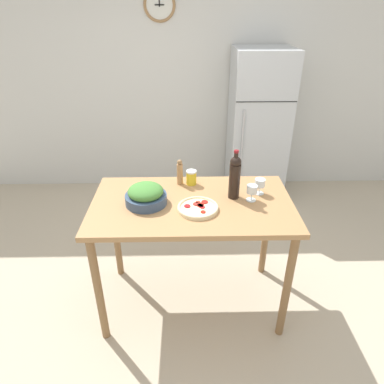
# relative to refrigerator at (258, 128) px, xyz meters

# --- Properties ---
(ground_plane) EXTENTS (14.00, 14.00, 0.00)m
(ground_plane) POSITION_rel_refrigerator_xyz_m (-0.80, -1.78, -0.87)
(ground_plane) COLOR #BCAD93
(wall_back) EXTENTS (6.40, 0.09, 2.60)m
(wall_back) POSITION_rel_refrigerator_xyz_m (-0.80, 0.35, 0.43)
(wall_back) COLOR silver
(wall_back) RESTS_ON ground_plane
(refrigerator) EXTENTS (0.64, 0.63, 1.75)m
(refrigerator) POSITION_rel_refrigerator_xyz_m (0.00, 0.00, 0.00)
(refrigerator) COLOR #B7BCC1
(refrigerator) RESTS_ON ground_plane
(prep_counter) EXTENTS (1.41, 0.79, 0.94)m
(prep_counter) POSITION_rel_refrigerator_xyz_m (-0.80, -1.78, -0.05)
(prep_counter) COLOR #A87A4C
(prep_counter) RESTS_ON ground_plane
(wine_bottle) EXTENTS (0.08, 0.08, 0.36)m
(wine_bottle) POSITION_rel_refrigerator_xyz_m (-0.51, -1.71, 0.24)
(wine_bottle) COLOR black
(wine_bottle) RESTS_ON prep_counter
(wine_glass_near) EXTENTS (0.07, 0.07, 0.12)m
(wine_glass_near) POSITION_rel_refrigerator_xyz_m (-0.39, -1.76, 0.15)
(wine_glass_near) COLOR silver
(wine_glass_near) RESTS_ON prep_counter
(wine_glass_far) EXTENTS (0.07, 0.07, 0.12)m
(wine_glass_far) POSITION_rel_refrigerator_xyz_m (-0.31, -1.66, 0.15)
(wine_glass_far) COLOR silver
(wine_glass_far) RESTS_ON prep_counter
(pepper_mill) EXTENTS (0.05, 0.05, 0.20)m
(pepper_mill) POSITION_rel_refrigerator_xyz_m (-0.89, -1.50, 0.16)
(pepper_mill) COLOR #AD7F51
(pepper_mill) RESTS_ON prep_counter
(salad_bowl) EXTENTS (0.29, 0.29, 0.15)m
(salad_bowl) POSITION_rel_refrigerator_xyz_m (-1.12, -1.79, 0.13)
(salad_bowl) COLOR #384C6B
(salad_bowl) RESTS_ON prep_counter
(homemade_pizza) EXTENTS (0.28, 0.28, 0.03)m
(homemade_pizza) POSITION_rel_refrigerator_xyz_m (-0.77, -1.88, 0.08)
(homemade_pizza) COLOR beige
(homemade_pizza) RESTS_ON prep_counter
(salt_canister) EXTENTS (0.08, 0.08, 0.11)m
(salt_canister) POSITION_rel_refrigerator_xyz_m (-0.80, -1.51, 0.12)
(salt_canister) COLOR yellow
(salt_canister) RESTS_ON prep_counter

